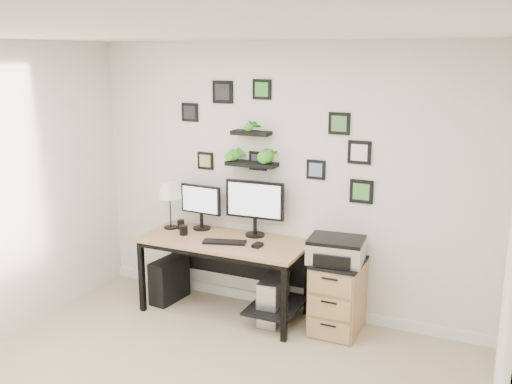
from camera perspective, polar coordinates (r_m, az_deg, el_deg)
The scene contains 14 objects.
room at distance 5.84m, azimuth 2.63°, elevation -10.91°, with size 4.00×4.00×4.00m.
desk at distance 5.52m, azimuth -2.75°, elevation -5.94°, with size 1.60×0.70×0.75m.
monitor_left at distance 5.73m, azimuth -5.54°, elevation -1.17°, with size 0.45×0.18×0.46m.
monitor_right at distance 5.47m, azimuth -0.13°, elevation -1.17°, with size 0.59×0.20×0.55m.
keyboard at distance 5.37m, azimuth -3.17°, elevation -5.02°, with size 0.41×0.13×0.02m, color black.
mouse at distance 5.25m, azimuth 0.16°, elevation -5.34°, with size 0.07×0.11×0.03m, color black.
table_lamp at distance 5.78m, azimuth -8.63°, elevation 0.07°, with size 0.23×0.23×0.48m.
mug at distance 5.63m, azimuth -7.26°, elevation -3.81°, with size 0.08×0.08×0.09m, color black.
pen_cup at distance 5.82m, azimuth -7.53°, elevation -3.23°, with size 0.07×0.07×0.09m, color black.
pc_tower_black at distance 5.98m, azimuth -8.66°, elevation -8.67°, with size 0.20×0.44×0.44m, color black.
pc_tower_grey at distance 5.49m, azimuth 1.73°, elevation -10.66°, with size 0.22×0.45×0.44m.
file_cabinet at distance 5.31m, azimuth 8.15°, elevation -10.29°, with size 0.43×0.53×0.67m.
printer at distance 5.14m, azimuth 8.01°, elevation -5.77°, with size 0.51×0.43×0.22m.
wall_decor at distance 5.41m, azimuth 0.39°, elevation 4.93°, with size 1.97×0.18×1.09m.
Camera 1 is at (1.97, -2.95, 2.48)m, focal length 40.00 mm.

